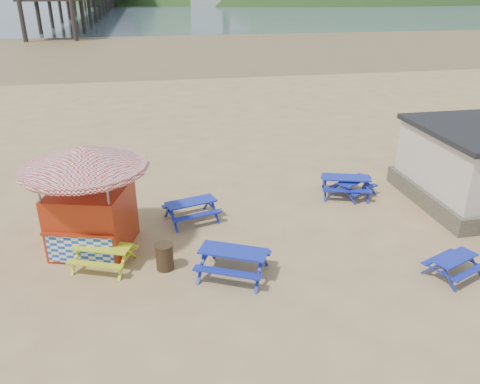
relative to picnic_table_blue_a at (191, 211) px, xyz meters
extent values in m
plane|color=tan|center=(2.34, -1.47, -0.39)|extent=(400.00, 400.00, 0.00)
plane|color=olive|center=(2.34, 53.53, -0.39)|extent=(400.00, 400.00, 0.00)
plane|color=#485A66|center=(2.34, 168.53, -0.39)|extent=(400.00, 400.00, 0.00)
cube|color=#0D2497|center=(0.00, 0.00, 0.37)|extent=(2.00, 1.19, 0.05)
cube|color=#0D2497|center=(-0.16, 0.60, 0.07)|extent=(1.88, 0.74, 0.05)
cube|color=#0D2497|center=(0.16, -0.60, 0.07)|extent=(1.88, 0.74, 0.05)
cube|color=#0D2497|center=(6.63, 1.07, 0.42)|extent=(2.14, 1.32, 0.06)
cube|color=#0D2497|center=(6.82, 1.71, 0.11)|extent=(2.00, 0.84, 0.06)
cube|color=#0D2497|center=(6.44, 0.43, 0.11)|extent=(2.00, 0.84, 0.06)
cube|color=#0D2497|center=(6.98, 1.02, 0.28)|extent=(1.75, 1.44, 0.05)
cube|color=#0D2497|center=(6.68, 1.49, 0.02)|extent=(1.53, 1.08, 0.05)
cube|color=#0D2497|center=(7.28, 0.55, 0.02)|extent=(1.53, 1.08, 0.05)
cube|color=#0D2497|center=(0.93, -3.89, 0.44)|extent=(2.21, 1.62, 0.06)
cube|color=#0D2497|center=(1.23, -3.27, 0.12)|extent=(1.98, 1.16, 0.06)
cube|color=#0D2497|center=(0.63, -4.51, 0.12)|extent=(1.98, 1.16, 0.06)
cube|color=#0D2497|center=(7.57, -5.21, 0.23)|extent=(1.66, 1.15, 0.04)
cube|color=#0D2497|center=(7.37, -4.73, -0.01)|extent=(1.51, 0.79, 0.04)
cube|color=#0D2497|center=(7.77, -5.68, -0.01)|extent=(1.51, 0.79, 0.04)
cube|color=#C1D31E|center=(-3.03, -2.68, 0.33)|extent=(1.92, 1.30, 0.05)
cube|color=#C1D31E|center=(-2.81, -2.12, 0.05)|extent=(1.75, 0.88, 0.05)
cube|color=#C1D31E|center=(-3.24, -3.23, 0.05)|extent=(1.75, 0.88, 0.05)
cube|color=#9F290F|center=(-3.41, -1.35, 0.68)|extent=(2.92, 2.92, 2.15)
cube|color=#9F290F|center=(-3.74, -2.54, 0.73)|extent=(2.30, 0.75, 0.09)
cube|color=#194CB2|center=(-3.73, -2.51, 0.20)|extent=(2.08, 0.63, 0.97)
cone|color=silver|center=(-3.41, -1.35, 2.88)|extent=(5.05, 5.05, 0.75)
cylinder|color=silver|center=(-3.41, -1.35, 2.51)|extent=(4.91, 4.91, 0.19)
cylinder|color=#3C2E1A|center=(-1.13, -3.17, 0.02)|extent=(0.55, 0.55, 0.84)
cylinder|color=#3C2E1A|center=(-1.13, -3.17, 0.45)|extent=(0.59, 0.59, 0.04)
ellipsoid|color=#2D4C1E|center=(92.34, 228.53, -10.39)|extent=(264.00, 144.00, 108.00)
camera|label=1|loc=(-1.16, -15.92, 7.89)|focal=35.00mm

